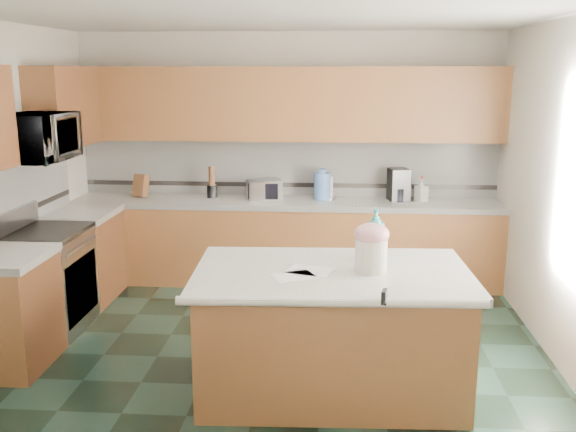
{
  "coord_description": "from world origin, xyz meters",
  "views": [
    {
      "loc": [
        0.54,
        -4.77,
        2.29
      ],
      "look_at": [
        0.15,
        0.35,
        1.12
      ],
      "focal_mm": 40.0,
      "sensor_mm": 36.0,
      "label": 1
    }
  ],
  "objects_px": {
    "toaster_oven": "(264,190)",
    "coffee_maker": "(399,185)",
    "island_base": "(331,335)",
    "knife_block": "(141,186)",
    "soap_bottle_island": "(376,234)",
    "treat_jar": "(371,255)",
    "island_top": "(332,274)"
  },
  "relations": [
    {
      "from": "toaster_oven",
      "to": "coffee_maker",
      "type": "height_order",
      "value": "coffee_maker"
    },
    {
      "from": "island_base",
      "to": "knife_block",
      "type": "bearing_deg",
      "value": 128.01
    },
    {
      "from": "knife_block",
      "to": "toaster_oven",
      "type": "height_order",
      "value": "knife_block"
    },
    {
      "from": "soap_bottle_island",
      "to": "coffee_maker",
      "type": "bearing_deg",
      "value": 82.78
    },
    {
      "from": "knife_block",
      "to": "toaster_oven",
      "type": "xyz_separation_m",
      "value": [
        1.37,
        0.0,
        -0.02
      ]
    },
    {
      "from": "soap_bottle_island",
      "to": "knife_block",
      "type": "height_order",
      "value": "soap_bottle_island"
    },
    {
      "from": "island_base",
      "to": "treat_jar",
      "type": "xyz_separation_m",
      "value": [
        0.27,
        -0.02,
        0.61
      ]
    },
    {
      "from": "treat_jar",
      "to": "toaster_oven",
      "type": "bearing_deg",
      "value": 124.83
    },
    {
      "from": "island_top",
      "to": "coffee_maker",
      "type": "distance_m",
      "value": 2.63
    },
    {
      "from": "soap_bottle_island",
      "to": "toaster_oven",
      "type": "relative_size",
      "value": 1.08
    },
    {
      "from": "island_top",
      "to": "treat_jar",
      "type": "xyz_separation_m",
      "value": [
        0.27,
        -0.02,
        0.15
      ]
    },
    {
      "from": "island_top",
      "to": "knife_block",
      "type": "bearing_deg",
      "value": 128.01
    },
    {
      "from": "knife_block",
      "to": "coffee_maker",
      "type": "bearing_deg",
      "value": 16.81
    },
    {
      "from": "island_base",
      "to": "soap_bottle_island",
      "type": "relative_size",
      "value": 4.71
    },
    {
      "from": "treat_jar",
      "to": "soap_bottle_island",
      "type": "distance_m",
      "value": 0.3
    },
    {
      "from": "island_base",
      "to": "toaster_oven",
      "type": "distance_m",
      "value": 2.68
    },
    {
      "from": "island_top",
      "to": "coffee_maker",
      "type": "xyz_separation_m",
      "value": [
        0.69,
        2.53,
        0.2
      ]
    },
    {
      "from": "treat_jar",
      "to": "soap_bottle_island",
      "type": "bearing_deg",
      "value": 93.82
    },
    {
      "from": "soap_bottle_island",
      "to": "knife_block",
      "type": "bearing_deg",
      "value": 139.75
    },
    {
      "from": "island_base",
      "to": "knife_block",
      "type": "relative_size",
      "value": 7.32
    },
    {
      "from": "knife_block",
      "to": "island_base",
      "type": "bearing_deg",
      "value": -33.34
    },
    {
      "from": "toaster_oven",
      "to": "coffee_maker",
      "type": "xyz_separation_m",
      "value": [
        1.45,
        0.03,
        0.07
      ]
    },
    {
      "from": "island_base",
      "to": "soap_bottle_island",
      "type": "height_order",
      "value": "soap_bottle_island"
    },
    {
      "from": "soap_bottle_island",
      "to": "coffee_maker",
      "type": "xyz_separation_m",
      "value": [
        0.38,
        2.27,
        -0.02
      ]
    },
    {
      "from": "coffee_maker",
      "to": "toaster_oven",
      "type": "bearing_deg",
      "value": 168.99
    },
    {
      "from": "treat_jar",
      "to": "soap_bottle_island",
      "type": "height_order",
      "value": "soap_bottle_island"
    },
    {
      "from": "knife_block",
      "to": "toaster_oven",
      "type": "bearing_deg",
      "value": 16.2
    },
    {
      "from": "island_top",
      "to": "toaster_oven",
      "type": "height_order",
      "value": "toaster_oven"
    },
    {
      "from": "toaster_oven",
      "to": "coffee_maker",
      "type": "bearing_deg",
      "value": -15.88
    },
    {
      "from": "coffee_maker",
      "to": "soap_bottle_island",
      "type": "bearing_deg",
      "value": -111.63
    },
    {
      "from": "island_base",
      "to": "coffee_maker",
      "type": "xyz_separation_m",
      "value": [
        0.69,
        2.53,
        0.66
      ]
    },
    {
      "from": "island_base",
      "to": "island_top",
      "type": "xyz_separation_m",
      "value": [
        0.0,
        0.0,
        0.46
      ]
    }
  ]
}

